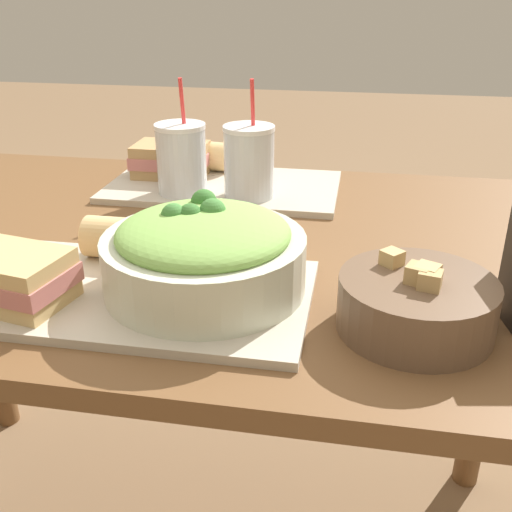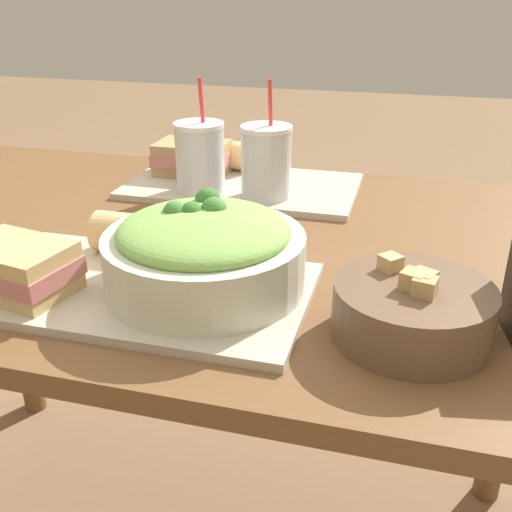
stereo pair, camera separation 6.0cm
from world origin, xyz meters
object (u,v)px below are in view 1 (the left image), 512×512
soup_bowl (416,302)px  baguette_far (204,155)px  drink_cup_dark (182,161)px  sandwich_far (171,160)px  salad_bowl (204,252)px  drink_cup_red (249,164)px  napkin_folded (180,231)px  baguette_near (134,239)px  sandwich_near (12,277)px

soup_bowl → baguette_far: bearing=125.7°
drink_cup_dark → baguette_far: bearing=90.0°
soup_bowl → sandwich_far: (-0.45, 0.50, 0.01)m
salad_bowl → baguette_far: bearing=104.9°
salad_bowl → drink_cup_red: size_ratio=1.22×
baguette_far → napkin_folded: (0.04, -0.32, -0.04)m
drink_cup_red → soup_bowl: bearing=-55.7°
soup_bowl → baguette_near: soup_bowl is taller
drink_cup_red → sandwich_near: bearing=-115.7°
baguette_far → drink_cup_red: (0.13, -0.15, 0.03)m
drink_cup_dark → soup_bowl: bearing=-45.0°
baguette_far → drink_cup_red: drink_cup_red is taller
drink_cup_dark → napkin_folded: 0.18m
napkin_folded → baguette_far: bearing=97.5°
soup_bowl → drink_cup_dark: (-0.40, 0.40, 0.04)m
drink_cup_red → baguette_near: bearing=-110.5°
salad_bowl → drink_cup_dark: bearing=110.7°
sandwich_near → drink_cup_red: size_ratio=0.73×
soup_bowl → sandwich_far: size_ratio=1.22×
napkin_folded → soup_bowl: bearing=-33.8°
soup_bowl → baguette_near: bearing=164.5°
drink_cup_dark → drink_cup_red: drink_cup_red is taller
sandwich_near → sandwich_far: 0.54m
soup_bowl → napkin_folded: (-0.36, 0.24, -0.03)m
napkin_folded → sandwich_far: bearing=110.0°
napkin_folded → salad_bowl: bearing=-64.6°
soup_bowl → drink_cup_red: size_ratio=0.86×
soup_bowl → baguette_far: (-0.40, 0.55, 0.01)m
drink_cup_red → napkin_folded: bearing=-117.8°
drink_cup_dark → napkin_folded: (0.04, -0.16, -0.07)m
sandwich_near → napkin_folded: bearing=76.1°
sandwich_far → napkin_folded: sandwich_far is taller
soup_bowl → sandwich_far: soup_bowl is taller
salad_bowl → sandwich_near: (-0.22, -0.08, -0.02)m
baguette_near → drink_cup_dark: size_ratio=0.67×
napkin_folded → drink_cup_dark: bearing=104.5°
sandwich_far → drink_cup_red: bearing=-29.6°
salad_bowl → drink_cup_red: 0.36m
soup_bowl → sandwich_near: (-0.48, -0.04, 0.01)m
salad_bowl → napkin_folded: bearing=115.4°
sandwich_near → baguette_near: (0.10, 0.15, -0.00)m
soup_bowl → sandwich_far: bearing=132.1°
soup_bowl → baguette_near: (-0.38, 0.11, 0.01)m
baguette_near → baguette_far: (-0.02, 0.45, 0.00)m
sandwich_near → drink_cup_red: drink_cup_red is taller
drink_cup_red → drink_cup_dark: bearing=-180.0°
baguette_far → sandwich_near: bearing=-178.6°
sandwich_near → drink_cup_red: bearing=74.9°
salad_bowl → baguette_far: (-0.14, 0.52, -0.02)m
sandwich_far → baguette_far: size_ratio=1.16×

